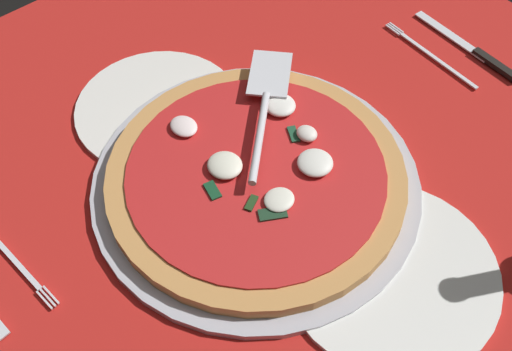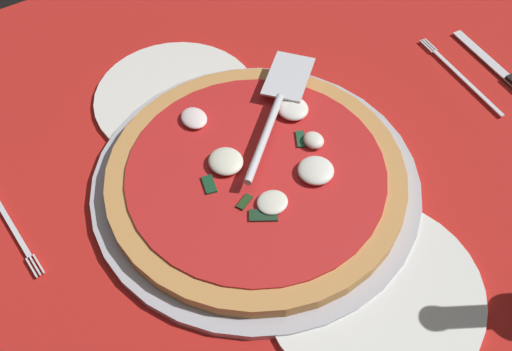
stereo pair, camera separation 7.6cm
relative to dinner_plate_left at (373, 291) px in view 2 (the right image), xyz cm
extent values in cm
cube|color=#B41E1A|center=(20.66, -1.88, -1.00)|extent=(102.70, 102.70, 0.80)
cube|color=white|center=(-7.35, -1.88, -0.55)|extent=(9.34, 9.34, 0.10)
cube|color=white|center=(1.98, -11.21, -0.55)|extent=(9.34, 9.34, 0.10)
cube|color=white|center=(1.98, 7.46, -0.55)|extent=(9.34, 9.34, 0.10)
cube|color=white|center=(11.32, -20.55, -0.55)|extent=(9.34, 9.34, 0.10)
cube|color=white|center=(11.32, -1.88, -0.55)|extent=(9.34, 9.34, 0.10)
cube|color=white|center=(11.32, 16.80, -0.55)|extent=(9.34, 9.34, 0.10)
cube|color=white|center=(20.66, -29.89, -0.55)|extent=(9.34, 9.34, 0.10)
cube|color=white|center=(20.66, -11.21, -0.55)|extent=(9.34, 9.34, 0.10)
cube|color=white|center=(20.66, 7.46, -0.55)|extent=(9.34, 9.34, 0.10)
cube|color=white|center=(20.66, 26.13, -0.55)|extent=(9.34, 9.34, 0.10)
cube|color=white|center=(29.99, -39.22, -0.55)|extent=(9.34, 9.34, 0.10)
cube|color=white|center=(29.99, -20.55, -0.55)|extent=(9.34, 9.34, 0.10)
cube|color=silver|center=(29.99, -1.88, -0.55)|extent=(9.34, 9.34, 0.10)
cube|color=white|center=(29.99, 16.80, -0.55)|extent=(9.34, 9.34, 0.10)
cube|color=white|center=(39.33, -29.89, -0.55)|extent=(9.34, 9.34, 0.10)
cube|color=white|center=(39.33, -11.21, -0.55)|extent=(9.34, 9.34, 0.10)
cube|color=white|center=(39.33, 7.46, -0.55)|extent=(9.34, 9.34, 0.10)
cube|color=white|center=(39.33, 26.13, -0.55)|extent=(9.34, 9.34, 0.10)
cube|color=white|center=(48.66, -20.55, -0.55)|extent=(9.34, 9.34, 0.10)
cube|color=white|center=(48.66, -1.88, -0.55)|extent=(9.34, 9.34, 0.10)
cube|color=white|center=(48.66, 16.80, -0.55)|extent=(9.34, 9.34, 0.10)
cube|color=white|center=(58.00, 7.46, -0.55)|extent=(9.34, 9.34, 0.10)
cube|color=white|center=(67.34, 16.80, -0.55)|extent=(9.34, 9.34, 0.10)
cylinder|color=#B0B0BA|center=(19.54, 3.09, 0.17)|extent=(41.31, 41.31, 1.34)
cylinder|color=silver|center=(0.00, 0.00, 0.00)|extent=(24.88, 24.88, 1.00)
cylinder|color=white|center=(38.56, 4.50, 0.00)|extent=(22.97, 22.97, 1.00)
cylinder|color=#C58849|center=(19.54, 3.09, 1.71)|extent=(37.32, 37.32, 1.73)
cylinder|color=red|center=(19.54, 3.09, 2.72)|extent=(32.25, 32.25, 0.30)
ellipsoid|color=silver|center=(22.29, 5.76, 3.55)|extent=(4.48, 4.26, 1.36)
ellipsoid|color=silver|center=(15.20, -2.77, 3.55)|extent=(4.46, 4.47, 1.35)
ellipsoid|color=silver|center=(19.28, -5.38, 3.55)|extent=(2.84, 2.49, 1.35)
ellipsoid|color=silver|center=(25.31, -6.26, 3.55)|extent=(4.45, 4.12, 1.36)
ellipsoid|color=silver|center=(14.21, 4.20, 3.32)|extent=(3.47, 3.76, 0.89)
ellipsoid|color=white|center=(30.85, 5.51, 3.41)|extent=(3.96, 3.27, 1.07)
cube|color=#144225|center=(20.51, 9.08, 3.02)|extent=(2.89, 1.94, 0.30)
cube|color=#1C3923|center=(13.38, 5.99, 3.02)|extent=(3.12, 3.70, 0.30)
cube|color=#1C482F|center=(20.37, -4.38, 3.02)|extent=(2.86, 2.24, 0.30)
cube|color=#1F3C1A|center=(16.19, 6.82, 3.02)|extent=(1.81, 2.42, 0.30)
cube|color=silver|center=(29.94, -8.74, 4.39)|extent=(9.91, 10.22, 0.30)
cylinder|color=silver|center=(22.19, 0.13, 4.74)|extent=(10.47, 11.79, 1.00)
cube|color=white|center=(18.36, -35.38, -0.20)|extent=(18.52, 14.25, 0.60)
cube|color=silver|center=(18.60, -32.49, 0.23)|extent=(15.11, 1.81, 0.25)
cube|color=silver|center=(27.58, -33.66, 0.23)|extent=(3.01, 0.46, 0.25)
cube|color=silver|center=(27.62, -33.22, 0.23)|extent=(3.01, 0.46, 0.25)
cube|color=silver|center=(27.65, -32.78, 0.23)|extent=(3.01, 0.46, 0.25)
cube|color=silver|center=(21.15, -38.51, 0.23)|extent=(14.20, 2.53, 0.25)
cube|color=silver|center=(32.90, 31.51, 0.23)|extent=(16.61, 1.77, 0.25)
cube|color=silver|center=(23.09, 31.25, 0.23)|extent=(3.01, 0.43, 0.25)
cube|color=silver|center=(23.12, 30.82, 0.23)|extent=(3.01, 0.43, 0.25)
cube|color=silver|center=(23.15, 30.38, 0.23)|extent=(3.01, 0.43, 0.25)
camera|label=1|loc=(-15.07, 34.03, 62.17)|focal=43.02mm
camera|label=2|loc=(-19.66, 27.97, 62.17)|focal=43.02mm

